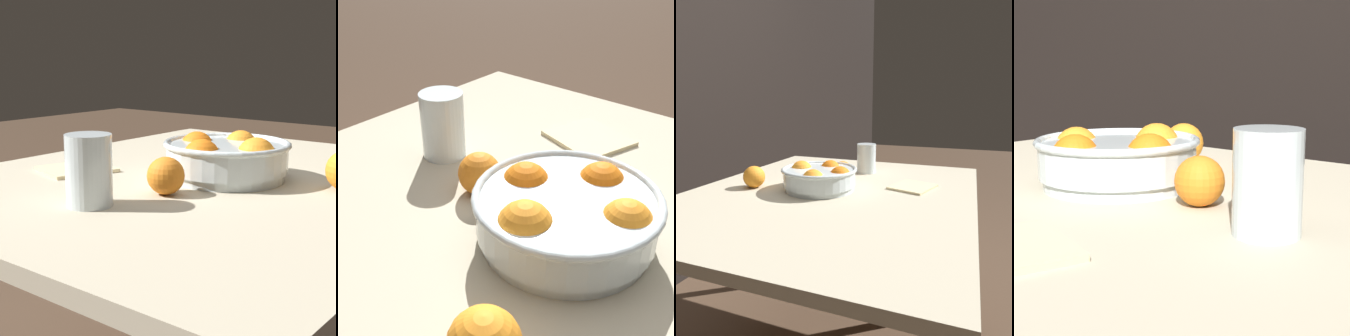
{
  "view_description": "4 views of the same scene",
  "coord_description": "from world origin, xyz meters",
  "views": [
    {
      "loc": [
        0.96,
        0.67,
        0.97
      ],
      "look_at": [
        0.18,
        0.04,
        0.76
      ],
      "focal_mm": 60.0,
      "sensor_mm": 36.0,
      "label": 1
    },
    {
      "loc": [
        -0.28,
        0.51,
        1.13
      ],
      "look_at": [
        0.14,
        0.02,
        0.76
      ],
      "focal_mm": 50.0,
      "sensor_mm": 36.0,
      "label": 2
    },
    {
      "loc": [
        -1.0,
        -0.44,
        1.02
      ],
      "look_at": [
        0.13,
        0.0,
        0.76
      ],
      "focal_mm": 35.0,
      "sensor_mm": 36.0,
      "label": 3
    },
    {
      "loc": [
        0.65,
        -0.56,
        0.9
      ],
      "look_at": [
        0.17,
        0.0,
        0.76
      ],
      "focal_mm": 60.0,
      "sensor_mm": 36.0,
      "label": 4
    }
  ],
  "objects": [
    {
      "name": "dining_table",
      "position": [
        0.0,
        0.0,
        0.63
      ],
      "size": [
        1.14,
        0.94,
        0.71
      ],
      "color": "#B7AD93",
      "rests_on": "ground_plane"
    },
    {
      "name": "fruit_bowl",
      "position": [
        -0.0,
        0.05,
        0.75
      ],
      "size": [
        0.26,
        0.26,
        0.1
      ],
      "color": "silver",
      "rests_on": "dining_table"
    },
    {
      "name": "juice_glass",
      "position": [
        0.32,
        -0.02,
        0.76
      ],
      "size": [
        0.08,
        0.08,
        0.12
      ],
      "color": "#F4A314",
      "rests_on": "dining_table"
    },
    {
      "name": "orange_loose_front",
      "position": [
        0.18,
        0.03,
        0.74
      ],
      "size": [
        0.07,
        0.07,
        0.07
      ],
      "primitive_type": "sphere",
      "color": "orange",
      "rests_on": "dining_table"
    },
    {
      "name": "orange_loose_near_bowl",
      "position": [
        -0.06,
        0.28,
        0.74
      ],
      "size": [
        0.08,
        0.08,
        0.08
      ],
      "primitive_type": "sphere",
      "color": "orange",
      "rests_on": "dining_table"
    }
  ]
}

